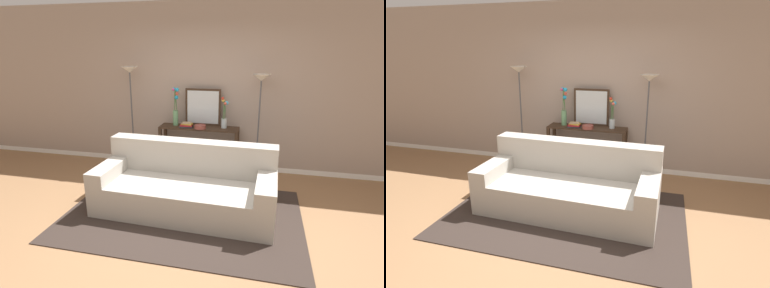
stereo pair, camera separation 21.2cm
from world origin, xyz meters
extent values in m
cube|color=#936B47|center=(0.00, 0.00, -0.01)|extent=(16.00, 16.00, 0.02)
cube|color=white|center=(0.00, 2.29, 0.04)|extent=(12.00, 0.15, 0.09)
cube|color=gray|center=(0.00, 2.29, 1.46)|extent=(12.00, 0.14, 2.73)
cube|color=#332823|center=(-0.01, 0.45, 0.01)|extent=(3.01, 2.00, 0.01)
cube|color=#ADA89E|center=(-0.01, 0.55, 0.21)|extent=(2.34, 1.05, 0.42)
cube|color=#ADA89E|center=(0.00, 0.91, 0.65)|extent=(2.32, 0.34, 0.46)
cube|color=#ADA89E|center=(-1.04, 0.59, 0.30)|extent=(0.27, 0.98, 0.60)
cube|color=#ADA89E|center=(1.03, 0.51, 0.30)|extent=(0.27, 0.98, 0.60)
cube|color=#382619|center=(-0.12, 1.97, 0.79)|extent=(1.35, 0.35, 0.03)
cube|color=#382619|center=(-0.12, 1.97, 0.15)|extent=(1.24, 0.29, 0.01)
cube|color=#382619|center=(-0.76, 1.82, 0.39)|extent=(0.05, 0.05, 0.78)
cube|color=#382619|center=(0.53, 1.82, 0.39)|extent=(0.05, 0.05, 0.78)
cube|color=#382619|center=(-0.76, 2.12, 0.39)|extent=(0.05, 0.05, 0.78)
cube|color=#382619|center=(0.53, 2.12, 0.39)|extent=(0.05, 0.05, 0.78)
cylinder|color=#4C4C51|center=(-1.30, 1.91, 0.01)|extent=(0.26, 0.26, 0.02)
cylinder|color=#4C4C51|center=(-1.30, 1.91, 0.86)|extent=(0.02, 0.02, 1.67)
cone|color=silver|center=(-1.30, 1.91, 1.74)|extent=(0.28, 0.28, 0.10)
cylinder|color=#4C4C51|center=(0.87, 1.91, 0.01)|extent=(0.26, 0.26, 0.02)
cylinder|color=#4C4C51|center=(0.87, 1.91, 0.81)|extent=(0.02, 0.02, 1.58)
cone|color=silver|center=(0.87, 1.91, 1.65)|extent=(0.28, 0.28, 0.10)
cube|color=#382619|center=(-0.08, 2.11, 1.12)|extent=(0.61, 0.02, 0.63)
cube|color=silver|center=(-0.08, 2.10, 1.12)|extent=(0.54, 0.01, 0.56)
cylinder|color=#669E6B|center=(-0.54, 2.00, 0.93)|extent=(0.09, 0.09, 0.25)
cylinder|color=#3D7538|center=(-0.52, 2.00, 1.24)|extent=(0.01, 0.03, 0.36)
sphere|color=#23AEE9|center=(-0.50, 2.00, 1.42)|extent=(0.06, 0.06, 0.06)
cylinder|color=#3D7538|center=(-0.55, 2.01, 1.24)|extent=(0.03, 0.03, 0.36)
sphere|color=#3299C5|center=(-0.56, 2.02, 1.42)|extent=(0.06, 0.06, 0.06)
cylinder|color=#3D7538|center=(-0.55, 2.01, 1.24)|extent=(0.01, 0.03, 0.36)
sphere|color=#D64088|center=(-0.57, 2.01, 1.42)|extent=(0.05, 0.05, 0.05)
cylinder|color=#3D7538|center=(-0.53, 2.00, 1.17)|extent=(0.03, 0.03, 0.23)
sphere|color=#1D94C7|center=(-0.51, 1.98, 1.29)|extent=(0.06, 0.06, 0.06)
cylinder|color=#3D7538|center=(-0.52, 2.00, 1.21)|extent=(0.01, 0.04, 0.29)
sphere|color=#CA4D3C|center=(-0.50, 2.00, 1.35)|extent=(0.05, 0.05, 0.05)
cylinder|color=silver|center=(0.30, 2.00, 0.88)|extent=(0.09, 0.09, 0.16)
cylinder|color=#3D7538|center=(0.32, 2.00, 1.09)|extent=(0.01, 0.02, 0.26)
sphere|color=#4BB8E6|center=(0.34, 2.01, 1.22)|extent=(0.06, 0.06, 0.06)
cylinder|color=#3D7538|center=(0.29, 2.00, 1.13)|extent=(0.01, 0.04, 0.34)
sphere|color=red|center=(0.27, 2.00, 1.30)|extent=(0.05, 0.05, 0.05)
cylinder|color=#3D7538|center=(0.29, 2.01, 1.11)|extent=(0.02, 0.03, 0.30)
sphere|color=#E9BE4E|center=(0.28, 2.02, 1.26)|extent=(0.05, 0.05, 0.05)
cylinder|color=#3D7538|center=(0.31, 1.99, 1.09)|extent=(0.03, 0.02, 0.26)
sphere|color=#DC5745|center=(0.32, 1.97, 1.22)|extent=(0.05, 0.05, 0.05)
cylinder|color=brown|center=(-0.07, 1.87, 0.83)|extent=(0.19, 0.19, 0.05)
torus|color=brown|center=(-0.07, 1.87, 0.86)|extent=(0.19, 0.19, 0.01)
cube|color=#2D2D33|center=(-0.32, 1.90, 0.82)|extent=(0.23, 0.16, 0.03)
cube|color=maroon|center=(-0.32, 1.89, 0.84)|extent=(0.21, 0.15, 0.03)
cube|color=gold|center=(-0.31, 1.89, 0.87)|extent=(0.19, 0.14, 0.02)
cube|color=tan|center=(-0.31, 1.89, 0.88)|extent=(0.17, 0.13, 0.02)
cube|color=maroon|center=(-0.65, 1.97, 0.06)|extent=(0.03, 0.16, 0.12)
cube|color=#2D2D33|center=(-0.61, 1.97, 0.05)|extent=(0.05, 0.14, 0.10)
cube|color=#1E7075|center=(-0.57, 1.97, 0.06)|extent=(0.03, 0.15, 0.11)
cube|color=#6B3360|center=(-0.53, 1.97, 0.05)|extent=(0.04, 0.15, 0.11)
cube|color=#B77F33|center=(-0.48, 1.97, 0.06)|extent=(0.05, 0.14, 0.13)
cube|color=tan|center=(-0.42, 1.97, 0.06)|extent=(0.05, 0.14, 0.11)
camera|label=1|loc=(0.92, -3.00, 2.09)|focal=28.87mm
camera|label=2|loc=(1.12, -2.95, 2.09)|focal=28.87mm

